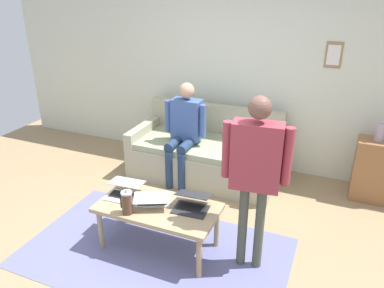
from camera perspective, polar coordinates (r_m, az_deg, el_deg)
The scene contains 13 objects.
ground_plane at distance 3.79m, azimuth -4.58°, elevation -15.75°, with size 7.68×7.68×0.00m, color #947B57.
area_rug at distance 3.75m, azimuth -5.72°, elevation -16.18°, with size 2.50×1.48×0.01m, color slate.
back_wall at distance 5.09m, azimuth 6.46°, elevation 11.58°, with size 7.04×0.11×2.70m.
couch at distance 4.93m, azimuth 2.14°, elevation -1.53°, with size 1.89×0.93×0.88m.
coffee_table at distance 3.58m, azimuth -5.23°, elevation -10.15°, with size 1.14×0.58×0.47m.
laptop_left at distance 3.48m, azimuth -0.06°, elevation -9.21°, with size 0.33×0.32×0.15m.
laptop_center at distance 3.56m, azimuth -6.11°, elevation -8.57°, with size 0.42×0.41×0.12m.
laptop_right at distance 3.73m, azimuth -10.40°, elevation -7.21°, with size 0.35×0.33×0.13m.
french_press at distance 3.43m, azimuth -9.94°, elevation -8.82°, with size 0.12×0.10×0.25m.
side_shelf at distance 4.85m, azimuth 25.93°, elevation -3.61°, with size 0.42×0.32×0.75m.
flower_vase at distance 4.66m, azimuth 27.10°, elevation 2.04°, with size 0.11×0.11×0.41m.
person_standing at distance 3.08m, azimuth 9.75°, elevation -3.09°, with size 0.57×0.22×1.61m.
person_seated at distance 4.65m, azimuth -1.20°, elevation 2.53°, with size 0.55×0.51×1.28m.
Camera 1 is at (-1.40, 2.58, 2.40)m, focal length 34.76 mm.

